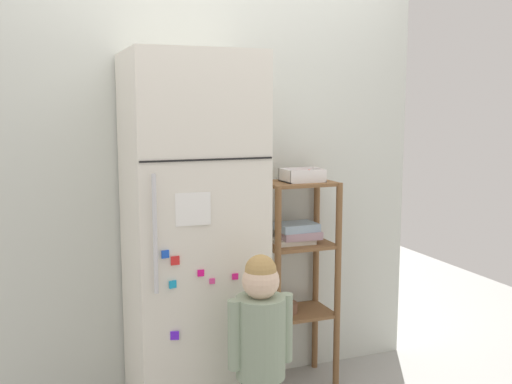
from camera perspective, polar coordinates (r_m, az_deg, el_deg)
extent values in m
cube|color=silver|center=(3.31, -4.20, 1.02)|extent=(2.49, 0.03, 2.34)
cube|color=silver|center=(2.99, -6.12, -4.62)|extent=(0.63, 0.58, 1.84)
cube|color=black|center=(2.65, -4.61, 3.11)|extent=(0.61, 0.01, 0.01)
cylinder|color=silver|center=(2.62, -9.66, -4.02)|extent=(0.02, 0.02, 0.53)
cube|color=white|center=(2.66, -6.05, -1.64)|extent=(0.16, 0.01, 0.15)
cube|color=#EF107B|center=(2.73, -5.32, -7.76)|extent=(0.03, 0.01, 0.03)
cube|color=red|center=(2.68, -7.77, -6.54)|extent=(0.04, 0.01, 0.04)
cube|color=#199AD1|center=(2.71, -8.00, -8.78)|extent=(0.04, 0.02, 0.03)
cube|color=#5C1EE1|center=(2.79, -7.81, -13.49)|extent=(0.04, 0.02, 0.04)
cube|color=#E81B7E|center=(2.79, -2.02, -8.11)|extent=(0.03, 0.01, 0.03)
cube|color=blue|center=(2.67, -8.71, -5.93)|extent=(0.04, 0.02, 0.03)
cube|color=#EE4093|center=(2.76, -4.23, -8.53)|extent=(0.03, 0.01, 0.03)
cylinder|color=gray|center=(2.71, 0.45, -13.75)|extent=(0.22, 0.22, 0.37)
sphere|color=gray|center=(2.71, -0.07, -9.84)|extent=(0.10, 0.10, 0.10)
sphere|color=beige|center=(2.62, 0.46, -8.50)|extent=(0.17, 0.17, 0.17)
sphere|color=tan|center=(2.61, 0.46, -7.54)|extent=(0.14, 0.14, 0.14)
cylinder|color=gray|center=(2.66, -2.05, -13.54)|extent=(0.06, 0.06, 0.31)
cylinder|color=gray|center=(2.74, 2.87, -12.86)|extent=(0.06, 0.06, 0.31)
cylinder|color=brown|center=(3.23, 2.10, -9.77)|extent=(0.04, 0.04, 1.17)
cylinder|color=brown|center=(3.39, 7.84, -9.00)|extent=(0.04, 0.04, 1.17)
cylinder|color=brown|center=(3.47, 0.33, -8.51)|extent=(0.04, 0.04, 1.17)
cylinder|color=brown|center=(3.62, 5.76, -7.87)|extent=(0.04, 0.04, 1.17)
cube|color=brown|center=(3.30, 4.13, 0.85)|extent=(0.38, 0.29, 0.02)
cube|color=brown|center=(3.36, 4.07, -5.07)|extent=(0.38, 0.29, 0.02)
cube|color=brown|center=(3.48, 4.01, -11.47)|extent=(0.38, 0.29, 0.02)
cube|color=silver|center=(3.36, 3.54, -4.69)|extent=(0.23, 0.17, 0.03)
cube|color=#B293A3|center=(3.36, 4.18, -4.09)|extent=(0.23, 0.18, 0.04)
cube|color=#99B2C6|center=(3.35, 3.92, -3.36)|extent=(0.23, 0.17, 0.04)
cylinder|color=brown|center=(3.44, 2.94, -11.02)|extent=(0.13, 0.13, 0.06)
cube|color=white|center=(3.31, 4.46, 1.07)|extent=(0.22, 0.17, 0.01)
cube|color=white|center=(3.23, 5.08, 1.48)|extent=(0.22, 0.01, 0.07)
cube|color=white|center=(3.37, 3.88, 1.78)|extent=(0.22, 0.01, 0.07)
cube|color=white|center=(3.26, 2.80, 1.56)|extent=(0.01, 0.17, 0.07)
cube|color=white|center=(3.35, 6.09, 1.70)|extent=(0.01, 0.17, 0.07)
sphere|color=#BB130A|center=(3.30, 5.14, 1.63)|extent=(0.06, 0.06, 0.06)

